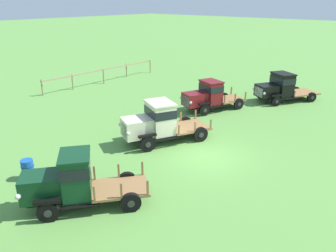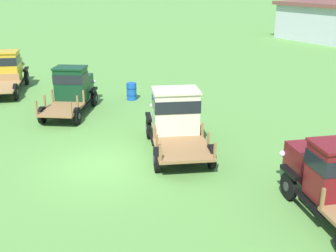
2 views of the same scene
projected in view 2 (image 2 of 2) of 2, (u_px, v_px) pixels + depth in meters
ground_plane at (105, 166)px, 14.81m from camera, size 240.00×240.00×0.00m
vintage_truck_foreground_near at (3, 69)px, 24.59m from camera, size 6.00×4.13×2.29m
vintage_truck_second_in_line at (73, 88)px, 20.70m from camera, size 4.70×4.06×2.23m
vintage_truck_midrow_center at (175, 116)px, 16.27m from camera, size 5.27×3.66×2.33m
vintage_truck_far_side at (334, 175)px, 11.66m from camera, size 5.03×3.19×2.15m
oil_drum_beside_row at (132, 91)px, 22.68m from camera, size 0.56×0.56×0.93m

